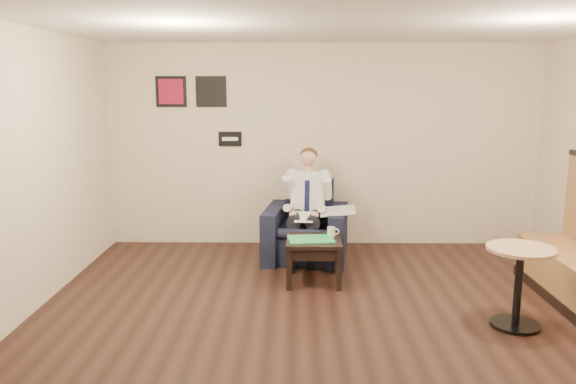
{
  "coord_description": "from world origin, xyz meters",
  "views": [
    {
      "loc": [
        -0.39,
        -4.82,
        2.22
      ],
      "look_at": [
        -0.47,
        1.2,
        1.08
      ],
      "focal_mm": 35.0,
      "sensor_mm": 36.0,
      "label": 1
    }
  ],
  "objects_px": {
    "armchair": "(306,221)",
    "smartphone": "(318,235)",
    "seated_man": "(305,210)",
    "cafe_table": "(518,287)",
    "coffee_mug": "(331,232)",
    "green_folder": "(311,239)",
    "side_table": "(314,260)"
  },
  "relations": [
    {
      "from": "armchair",
      "to": "smartphone",
      "type": "xyz_separation_m",
      "value": [
        0.13,
        -0.71,
        0.01
      ]
    },
    {
      "from": "seated_man",
      "to": "cafe_table",
      "type": "relative_size",
      "value": 1.78
    },
    {
      "from": "armchair",
      "to": "coffee_mug",
      "type": "bearing_deg",
      "value": -62.39
    },
    {
      "from": "armchair",
      "to": "green_folder",
      "type": "relative_size",
      "value": 2.03
    },
    {
      "from": "armchair",
      "to": "side_table",
      "type": "distance_m",
      "value": 0.93
    },
    {
      "from": "coffee_mug",
      "to": "cafe_table",
      "type": "bearing_deg",
      "value": -38.84
    },
    {
      "from": "smartphone",
      "to": "cafe_table",
      "type": "xyz_separation_m",
      "value": [
        1.8,
        -1.38,
        -0.13
      ]
    },
    {
      "from": "seated_man",
      "to": "green_folder",
      "type": "bearing_deg",
      "value": -78.49
    },
    {
      "from": "side_table",
      "to": "smartphone",
      "type": "xyz_separation_m",
      "value": [
        0.06,
        0.18,
        0.26
      ]
    },
    {
      "from": "seated_man",
      "to": "cafe_table",
      "type": "height_order",
      "value": "seated_man"
    },
    {
      "from": "side_table",
      "to": "green_folder",
      "type": "height_order",
      "value": "green_folder"
    },
    {
      "from": "side_table",
      "to": "seated_man",
      "type": "bearing_deg",
      "value": 96.59
    },
    {
      "from": "coffee_mug",
      "to": "smartphone",
      "type": "relative_size",
      "value": 0.68
    },
    {
      "from": "seated_man",
      "to": "green_folder",
      "type": "xyz_separation_m",
      "value": [
        0.05,
        -0.78,
        -0.17
      ]
    },
    {
      "from": "seated_man",
      "to": "side_table",
      "type": "distance_m",
      "value": 0.88
    },
    {
      "from": "seated_man",
      "to": "side_table",
      "type": "height_order",
      "value": "seated_man"
    },
    {
      "from": "green_folder",
      "to": "cafe_table",
      "type": "distance_m",
      "value": 2.23
    },
    {
      "from": "green_folder",
      "to": "cafe_table",
      "type": "height_order",
      "value": "cafe_table"
    },
    {
      "from": "armchair",
      "to": "seated_man",
      "type": "distance_m",
      "value": 0.23
    },
    {
      "from": "green_folder",
      "to": "cafe_table",
      "type": "xyz_separation_m",
      "value": [
        1.89,
        -1.18,
        -0.13
      ]
    },
    {
      "from": "seated_man",
      "to": "coffee_mug",
      "type": "height_order",
      "value": "seated_man"
    },
    {
      "from": "armchair",
      "to": "seated_man",
      "type": "relative_size",
      "value": 0.75
    },
    {
      "from": "seated_man",
      "to": "coffee_mug",
      "type": "bearing_deg",
      "value": -57.41
    },
    {
      "from": "smartphone",
      "to": "armchair",
      "type": "bearing_deg",
      "value": 111.33
    },
    {
      "from": "armchair",
      "to": "smartphone",
      "type": "distance_m",
      "value": 0.72
    },
    {
      "from": "seated_man",
      "to": "smartphone",
      "type": "height_order",
      "value": "seated_man"
    },
    {
      "from": "armchair",
      "to": "coffee_mug",
      "type": "xyz_separation_m",
      "value": [
        0.28,
        -0.76,
        0.06
      ]
    },
    {
      "from": "armchair",
      "to": "cafe_table",
      "type": "xyz_separation_m",
      "value": [
        1.93,
        -2.09,
        -0.12
      ]
    },
    {
      "from": "cafe_table",
      "to": "coffee_mug",
      "type": "bearing_deg",
      "value": 141.16
    },
    {
      "from": "side_table",
      "to": "coffee_mug",
      "type": "distance_m",
      "value": 0.39
    },
    {
      "from": "side_table",
      "to": "green_folder",
      "type": "relative_size",
      "value": 1.22
    },
    {
      "from": "armchair",
      "to": "smartphone",
      "type": "height_order",
      "value": "armchair"
    }
  ]
}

